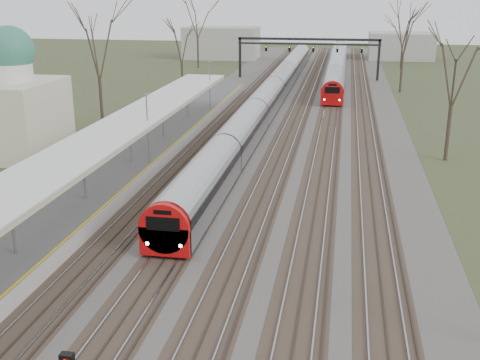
# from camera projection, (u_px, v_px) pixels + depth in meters

# --- Properties ---
(track_bed) EXTENTS (24.00, 160.00, 0.22)m
(track_bed) POSITION_uv_depth(u_px,v_px,m) (288.00, 120.00, 61.93)
(track_bed) COLOR #474442
(track_bed) RESTS_ON ground
(platform) EXTENTS (3.50, 69.00, 1.00)m
(platform) POSITION_uv_depth(u_px,v_px,m) (147.00, 156.00, 46.90)
(platform) COLOR #9E9B93
(platform) RESTS_ON ground
(canopy) EXTENTS (4.10, 50.00, 3.11)m
(canopy) POSITION_uv_depth(u_px,v_px,m) (124.00, 126.00, 41.63)
(canopy) COLOR slate
(canopy) RESTS_ON platform
(signal_gantry) EXTENTS (21.00, 0.59, 6.08)m
(signal_gantry) POSITION_uv_depth(u_px,v_px,m) (309.00, 46.00, 88.59)
(signal_gantry) COLOR black
(signal_gantry) RESTS_ON ground
(tree_west_far) EXTENTS (5.50, 5.50, 11.33)m
(tree_west_far) POSITION_uv_depth(u_px,v_px,m) (97.00, 45.00, 55.78)
(tree_west_far) COLOR #2D231C
(tree_west_far) RESTS_ON ground
(tree_east_far) EXTENTS (5.00, 5.00, 10.30)m
(tree_east_far) POSITION_uv_depth(u_px,v_px,m) (455.00, 68.00, 45.28)
(tree_east_far) COLOR #2D231C
(tree_east_far) RESTS_ON ground
(train_near) EXTENTS (2.62, 90.21, 3.05)m
(train_near) POSITION_uv_depth(u_px,v_px,m) (273.00, 90.00, 71.59)
(train_near) COLOR #A0A2A9
(train_near) RESTS_ON ground
(train_far) EXTENTS (2.62, 60.21, 3.05)m
(train_far) POSITION_uv_depth(u_px,v_px,m) (337.00, 64.00, 96.12)
(train_far) COLOR #A0A2A9
(train_far) RESTS_ON ground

